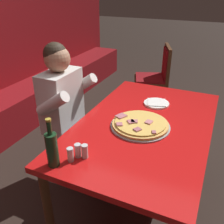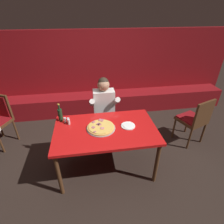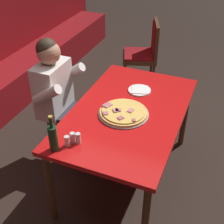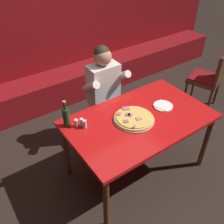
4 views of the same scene
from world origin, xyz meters
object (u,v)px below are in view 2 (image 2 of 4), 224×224
(shaker_parmesan, at_px, (68,121))
(diner_seated_blue_shirt, at_px, (105,109))
(main_dining_table, at_px, (106,133))
(shaker_red_pepper_flakes, at_px, (69,122))
(pizza, at_px, (101,127))
(dining_chair_near_right, at_px, (196,118))
(beer_bottle, at_px, (60,114))
(shaker_oregano, at_px, (65,120))
(plate_white_paper, at_px, (128,126))

(shaker_parmesan, height_order, diner_seated_blue_shirt, diner_seated_blue_shirt)
(main_dining_table, bearing_deg, shaker_red_pepper_flakes, 159.92)
(pizza, xyz_separation_m, shaker_parmesan, (-0.47, 0.22, 0.02))
(main_dining_table, bearing_deg, pizza, 165.27)
(shaker_parmesan, distance_m, dining_chair_near_right, 2.26)
(main_dining_table, relative_size, shaker_parmesan, 17.33)
(beer_bottle, xyz_separation_m, shaker_oregano, (0.07, -0.07, -0.07))
(beer_bottle, height_order, shaker_parmesan, beer_bottle)
(shaker_red_pepper_flakes, relative_size, dining_chair_near_right, 0.09)
(plate_white_paper, distance_m, diner_seated_blue_shirt, 0.73)
(shaker_oregano, distance_m, dining_chair_near_right, 2.31)
(shaker_oregano, relative_size, shaker_parmesan, 1.00)
(dining_chair_near_right, bearing_deg, main_dining_table, -167.81)
(shaker_red_pepper_flakes, relative_size, diner_seated_blue_shirt, 0.07)
(diner_seated_blue_shirt, bearing_deg, main_dining_table, -95.33)
(diner_seated_blue_shirt, bearing_deg, shaker_parmesan, -143.22)
(plate_white_paper, bearing_deg, shaker_oregano, 165.41)
(shaker_oregano, relative_size, shaker_red_pepper_flakes, 1.00)
(shaker_oregano, bearing_deg, main_dining_table, -23.16)
(pizza, xyz_separation_m, shaker_oregano, (-0.52, 0.24, 0.02))
(pizza, relative_size, shaker_oregano, 4.88)
(dining_chair_near_right, bearing_deg, diner_seated_blue_shirt, 169.00)
(main_dining_table, xyz_separation_m, shaker_parmesan, (-0.54, 0.23, 0.12))
(shaker_oregano, bearing_deg, plate_white_paper, -14.59)
(pizza, height_order, dining_chair_near_right, dining_chair_near_right)
(shaker_red_pepper_flakes, bearing_deg, plate_white_paper, -11.90)
(beer_bottle, bearing_deg, shaker_red_pepper_flakes, -44.15)
(shaker_red_pepper_flakes, height_order, diner_seated_blue_shirt, diner_seated_blue_shirt)
(pizza, bearing_deg, shaker_parmesan, 155.45)
(shaker_parmesan, relative_size, dining_chair_near_right, 0.09)
(shaker_oregano, xyz_separation_m, dining_chair_near_right, (2.29, 0.12, -0.26))
(main_dining_table, relative_size, pizza, 3.55)
(dining_chair_near_right, bearing_deg, shaker_parmesan, -176.59)
(pizza, height_order, plate_white_paper, pizza)
(main_dining_table, bearing_deg, beer_bottle, 154.20)
(beer_bottle, bearing_deg, plate_white_paper, -17.14)
(pizza, bearing_deg, shaker_red_pepper_flakes, 159.19)
(main_dining_table, relative_size, plate_white_paper, 7.10)
(shaker_oregano, bearing_deg, dining_chair_near_right, 2.87)
(shaker_red_pepper_flakes, bearing_deg, shaker_oregano, 135.44)
(main_dining_table, bearing_deg, plate_white_paper, 1.81)
(shaker_red_pepper_flakes, xyz_separation_m, diner_seated_blue_shirt, (0.60, 0.49, -0.11))
(main_dining_table, xyz_separation_m, shaker_oregano, (-0.59, 0.25, 0.12))
(beer_bottle, bearing_deg, main_dining_table, -25.80)
(main_dining_table, distance_m, shaker_red_pepper_flakes, 0.58)
(diner_seated_blue_shirt, xyz_separation_m, dining_chair_near_right, (1.64, -0.32, -0.15))
(plate_white_paper, height_order, diner_seated_blue_shirt, diner_seated_blue_shirt)
(diner_seated_blue_shirt, bearing_deg, pizza, -101.01)
(main_dining_table, relative_size, shaker_oregano, 17.33)
(shaker_parmesan, bearing_deg, plate_white_paper, -14.25)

